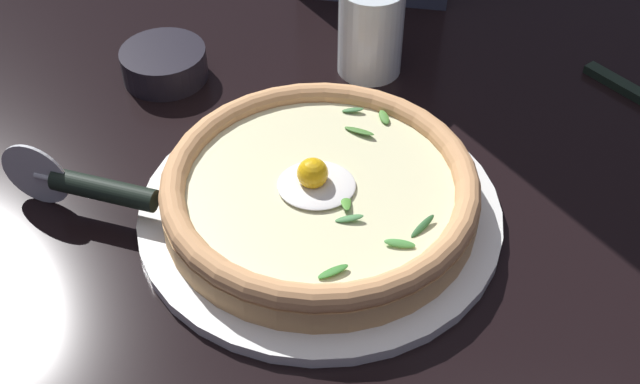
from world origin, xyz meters
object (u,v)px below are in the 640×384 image
pizza (320,190)px  side_bowl (164,64)px  pizza_cutter (87,186)px  drinking_glass (370,36)px

pizza → side_bowl: (-0.19, 0.22, -0.02)m
side_bowl → pizza_cutter: size_ratio=0.62×
side_bowl → drinking_glass: size_ratio=0.93×
pizza → pizza_cutter: same height
side_bowl → drinking_glass: bearing=6.2°
pizza_cutter → drinking_glass: size_ratio=1.49×
side_bowl → pizza_cutter: bearing=-97.4°
side_bowl → drinking_glass: drinking_glass is taller
pizza → pizza_cutter: (-0.22, -0.00, 0.00)m
pizza_cutter → side_bowl: bearing=82.6°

